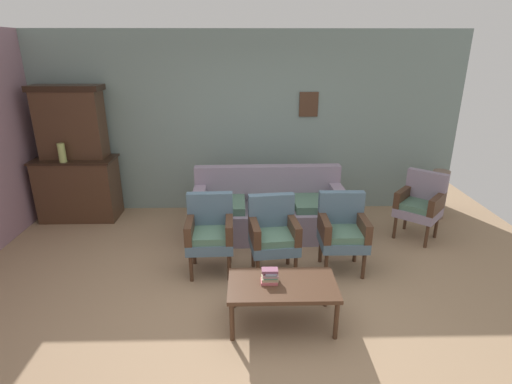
% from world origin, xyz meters
% --- Properties ---
extents(ground_plane, '(7.68, 7.68, 0.00)m').
position_xyz_m(ground_plane, '(0.00, 0.00, 0.00)').
color(ground_plane, '#997A5B').
extents(wall_back_with_decor, '(6.40, 0.09, 2.70)m').
position_xyz_m(wall_back_with_decor, '(0.00, 2.63, 1.35)').
color(wall_back_with_decor, gray).
rests_on(wall_back_with_decor, ground).
extents(side_cabinet, '(1.16, 0.55, 0.93)m').
position_xyz_m(side_cabinet, '(-2.54, 2.25, 0.47)').
color(side_cabinet, '#472D1E').
rests_on(side_cabinet, ground).
extents(cabinet_upper_hutch, '(0.99, 0.38, 1.03)m').
position_xyz_m(cabinet_upper_hutch, '(-2.54, 2.33, 1.45)').
color(cabinet_upper_hutch, '#472D1E').
rests_on(cabinet_upper_hutch, side_cabinet).
extents(vase_on_cabinet, '(0.10, 0.10, 0.27)m').
position_xyz_m(vase_on_cabinet, '(-2.61, 2.06, 1.06)').
color(vase_on_cabinet, '#A4B262').
rests_on(vase_on_cabinet, side_cabinet).
extents(floral_couch, '(2.06, 0.85, 0.90)m').
position_xyz_m(floral_couch, '(0.27, 1.64, 0.33)').
color(floral_couch, gray).
rests_on(floral_couch, ground).
extents(armchair_near_couch_end, '(0.54, 0.51, 0.90)m').
position_xyz_m(armchair_near_couch_end, '(-0.45, 0.69, 0.50)').
color(armchair_near_couch_end, slate).
rests_on(armchair_near_couch_end, ground).
extents(armchair_row_middle, '(0.57, 0.55, 0.90)m').
position_xyz_m(armchair_row_middle, '(0.27, 0.63, 0.50)').
color(armchair_row_middle, slate).
rests_on(armchair_row_middle, ground).
extents(armchair_near_cabinet, '(0.52, 0.49, 0.90)m').
position_xyz_m(armchair_near_cabinet, '(1.06, 0.70, 0.50)').
color(armchair_near_cabinet, slate).
rests_on(armchair_near_cabinet, ground).
extents(wingback_chair_by_fireplace, '(0.71, 0.71, 0.90)m').
position_xyz_m(wingback_chair_by_fireplace, '(2.29, 1.49, 0.50)').
color(wingback_chair_by_fireplace, gray).
rests_on(wingback_chair_by_fireplace, ground).
extents(coffee_table, '(1.00, 0.56, 0.42)m').
position_xyz_m(coffee_table, '(0.30, -0.28, 0.38)').
color(coffee_table, '#472D1E').
rests_on(coffee_table, ground).
extents(book_stack_on_table, '(0.16, 0.12, 0.13)m').
position_xyz_m(book_stack_on_table, '(0.18, -0.25, 0.48)').
color(book_stack_on_table, '#D1606A').
rests_on(book_stack_on_table, coffee_table).
extents(floor_vase_by_wall, '(0.24, 0.24, 0.74)m').
position_xyz_m(floor_vase_by_wall, '(2.85, 2.15, 0.37)').
color(floor_vase_by_wall, '#765E50').
rests_on(floor_vase_by_wall, ground).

